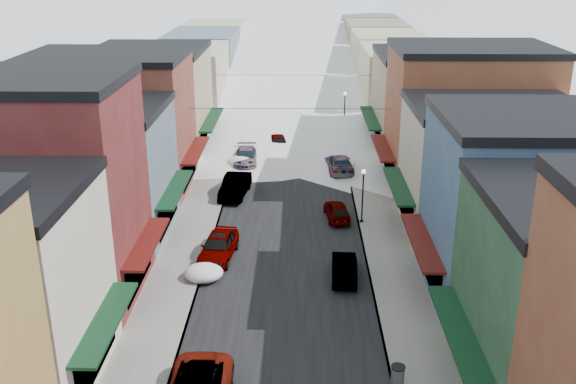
{
  "coord_description": "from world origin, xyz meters",
  "views": [
    {
      "loc": [
        0.79,
        -11.46,
        18.37
      ],
      "look_at": [
        0.0,
        30.87,
        2.35
      ],
      "focal_mm": 40.0,
      "sensor_mm": 36.0,
      "label": 1
    }
  ],
  "objects_px": {
    "car_silver_sedan": "(218,246)",
    "car_dark_hatch": "(235,186)",
    "car_green_sedan": "(344,268)",
    "streetlamp_near": "(363,189)",
    "trash_can": "(398,376)"
  },
  "relations": [
    {
      "from": "car_silver_sedan",
      "to": "car_dark_hatch",
      "type": "relative_size",
      "value": 0.96
    },
    {
      "from": "car_green_sedan",
      "to": "streetlamp_near",
      "type": "height_order",
      "value": "streetlamp_near"
    },
    {
      "from": "car_silver_sedan",
      "to": "car_dark_hatch",
      "type": "xyz_separation_m",
      "value": [
        0.0,
        11.02,
        0.01
      ]
    },
    {
      "from": "trash_can",
      "to": "car_silver_sedan",
      "type": "bearing_deg",
      "value": 126.34
    },
    {
      "from": "car_dark_hatch",
      "to": "car_green_sedan",
      "type": "bearing_deg",
      "value": -53.28
    },
    {
      "from": "car_dark_hatch",
      "to": "trash_can",
      "type": "xyz_separation_m",
      "value": [
        9.5,
        -23.94,
        -0.13
      ]
    },
    {
      "from": "trash_can",
      "to": "streetlamp_near",
      "type": "height_order",
      "value": "streetlamp_near"
    },
    {
      "from": "car_green_sedan",
      "to": "streetlamp_near",
      "type": "relative_size",
      "value": 1.06
    },
    {
      "from": "car_green_sedan",
      "to": "trash_can",
      "type": "bearing_deg",
      "value": 101.95
    },
    {
      "from": "car_dark_hatch",
      "to": "trash_can",
      "type": "relative_size",
      "value": 4.67
    },
    {
      "from": "car_silver_sedan",
      "to": "trash_can",
      "type": "relative_size",
      "value": 4.48
    },
    {
      "from": "car_silver_sedan",
      "to": "trash_can",
      "type": "xyz_separation_m",
      "value": [
        9.5,
        -12.92,
        -0.13
      ]
    },
    {
      "from": "car_silver_sedan",
      "to": "streetlamp_near",
      "type": "height_order",
      "value": "streetlamp_near"
    },
    {
      "from": "car_silver_sedan",
      "to": "car_green_sedan",
      "type": "distance_m",
      "value": 8.2
    },
    {
      "from": "car_silver_sedan",
      "to": "car_dark_hatch",
      "type": "bearing_deg",
      "value": 96.82
    }
  ]
}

